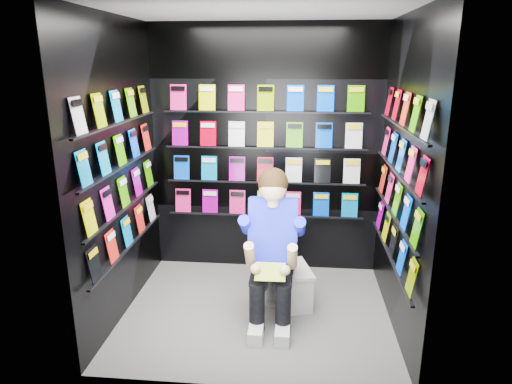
# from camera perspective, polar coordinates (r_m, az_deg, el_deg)

# --- Properties ---
(floor) EXTENTS (2.40, 2.40, 0.00)m
(floor) POSITION_cam_1_polar(r_m,az_deg,el_deg) (4.33, 0.07, -14.77)
(floor) COLOR slate
(floor) RESTS_ON ground
(ceiling) EXTENTS (2.40, 2.40, 0.00)m
(ceiling) POSITION_cam_1_polar(r_m,az_deg,el_deg) (3.74, 0.08, 21.88)
(ceiling) COLOR white
(ceiling) RESTS_ON floor
(wall_back) EXTENTS (2.40, 0.04, 2.60)m
(wall_back) POSITION_cam_1_polar(r_m,az_deg,el_deg) (4.80, 1.20, 5.03)
(wall_back) COLOR black
(wall_back) RESTS_ON floor
(wall_front) EXTENTS (2.40, 0.04, 2.60)m
(wall_front) POSITION_cam_1_polar(r_m,az_deg,el_deg) (2.88, -1.80, -2.67)
(wall_front) COLOR black
(wall_front) RESTS_ON floor
(wall_left) EXTENTS (0.04, 2.00, 2.60)m
(wall_left) POSITION_cam_1_polar(r_m,az_deg,el_deg) (4.12, -16.81, 2.44)
(wall_left) COLOR black
(wall_left) RESTS_ON floor
(wall_right) EXTENTS (0.04, 2.00, 2.60)m
(wall_right) POSITION_cam_1_polar(r_m,az_deg,el_deg) (3.91, 17.87, 1.64)
(wall_right) COLOR black
(wall_right) RESTS_ON floor
(comics_back) EXTENTS (2.10, 0.06, 1.37)m
(comics_back) POSITION_cam_1_polar(r_m,az_deg,el_deg) (4.77, 1.17, 5.02)
(comics_back) COLOR #F01A7A
(comics_back) RESTS_ON wall_back
(comics_left) EXTENTS (0.06, 1.70, 1.37)m
(comics_left) POSITION_cam_1_polar(r_m,az_deg,el_deg) (4.11, -16.42, 2.50)
(comics_left) COLOR #F01A7A
(comics_left) RESTS_ON wall_left
(comics_right) EXTENTS (0.06, 1.70, 1.37)m
(comics_right) POSITION_cam_1_polar(r_m,az_deg,el_deg) (3.90, 17.45, 1.72)
(comics_right) COLOR #F01A7A
(comics_right) RESTS_ON wall_right
(toilet) EXTENTS (0.43, 0.76, 0.73)m
(toilet) POSITION_cam_1_polar(r_m,az_deg,el_deg) (4.50, 2.37, -8.29)
(toilet) COLOR white
(toilet) RESTS_ON floor
(longbox) EXTENTS (0.36, 0.50, 0.34)m
(longbox) POSITION_cam_1_polar(r_m,az_deg,el_deg) (4.41, 4.79, -11.75)
(longbox) COLOR silver
(longbox) RESTS_ON floor
(longbox_lid) EXTENTS (0.39, 0.53, 0.03)m
(longbox_lid) POSITION_cam_1_polar(r_m,az_deg,el_deg) (4.33, 4.85, -9.58)
(longbox_lid) COLOR silver
(longbox_lid) RESTS_ON longbox
(reader) EXTENTS (0.58, 0.84, 1.53)m
(reader) POSITION_cam_1_polar(r_m,az_deg,el_deg) (3.98, 2.14, -4.85)
(reader) COLOR #1018E6
(reader) RESTS_ON toilet
(held_comic) EXTENTS (0.25, 0.15, 0.10)m
(held_comic) POSITION_cam_1_polar(r_m,az_deg,el_deg) (3.75, 1.78, -9.95)
(held_comic) COLOR green
(held_comic) RESTS_ON reader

